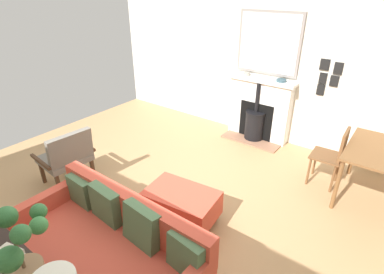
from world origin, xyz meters
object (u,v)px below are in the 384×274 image
potted_plant (18,254)px  sofa (110,248)px  fireplace (258,113)px  mantel_bowl_far (281,80)px  book_stack (1,260)px  dining_chair_near_fireplace (334,153)px  mantel_bowl_near (247,74)px  ottoman (182,203)px  armchair_accent (67,155)px

potted_plant → sofa: bearing=-168.3°
fireplace → potted_plant: size_ratio=1.88×
mantel_bowl_far → potted_plant: potted_plant is taller
book_stack → dining_chair_near_fireplace: 3.88m
mantel_bowl_near → mantel_bowl_far: (0.00, 0.64, -0.01)m
mantel_bowl_far → dining_chair_near_fireplace: 1.52m
mantel_bowl_far → ottoman: (2.58, -0.07, -0.90)m
mantel_bowl_near → sofa: size_ratio=0.06×
potted_plant → book_stack: size_ratio=2.15×
mantel_bowl_far → fireplace: bearing=-85.2°
armchair_accent → dining_chair_near_fireplace: (-2.16, 2.93, 0.04)m
mantel_bowl_far → dining_chair_near_fireplace: size_ratio=0.19×
armchair_accent → potted_plant: size_ratio=1.35×
sofa → book_stack: bearing=-15.4°
fireplace → book_stack: (4.33, -0.02, 0.25)m
potted_plant → book_stack: 0.47m
ottoman → potted_plant: (1.76, 0.09, 0.79)m
mantel_bowl_far → book_stack: bearing=-4.6°
fireplace → book_stack: 4.33m
mantel_bowl_far → sofa: bearing=-2.3°
mantel_bowl_far → sofa: size_ratio=0.08×
mantel_bowl_near → dining_chair_near_fireplace: 2.05m
fireplace → dining_chair_near_fireplace: (0.75, 1.48, 0.02)m
mantel_bowl_near → ottoman: bearing=12.3°
ottoman → dining_chair_near_fireplace: (-1.80, 1.22, 0.27)m
fireplace → mantel_bowl_far: mantel_bowl_far is taller
sofa → ottoman: bearing=176.1°
mantel_bowl_near → book_stack: mantel_bowl_near is taller
mantel_bowl_far → ottoman: 2.73m
book_stack → potted_plant: bearing=92.8°
ottoman → armchair_accent: size_ratio=1.05×
mantel_bowl_far → ottoman: size_ratio=0.18×
dining_chair_near_fireplace → armchair_accent: bearing=-53.6°
mantel_bowl_near → book_stack: bearing=3.7°
fireplace → armchair_accent: size_ratio=1.39×
armchair_accent → sofa: bearing=68.6°
fireplace → mantel_bowl_far: size_ratio=7.28×
mantel_bowl_near → sofa: mantel_bowl_near is taller
fireplace → mantel_bowl_near: (-0.03, -0.31, 0.65)m
potted_plant → dining_chair_near_fireplace: bearing=162.3°
fireplace → mantel_bowl_near: bearing=-95.2°
potted_plant → book_stack: potted_plant is taller
fireplace → ottoman: 2.58m
fireplace → ottoman: size_ratio=1.33×
ottoman → fireplace: bearing=-174.2°
sofa → book_stack: sofa is taller
armchair_accent → dining_chair_near_fireplace: size_ratio=0.98×
mantel_bowl_near → ottoman: mantel_bowl_near is taller
dining_chair_near_fireplace → ottoman: bearing=-34.2°
fireplace → book_stack: size_ratio=4.05×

